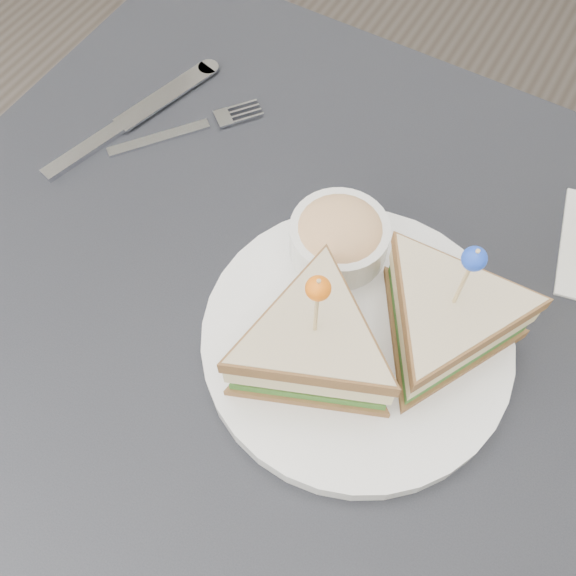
# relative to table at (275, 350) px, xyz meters

# --- Properties ---
(ground_plane) EXTENTS (3.50, 3.50, 0.00)m
(ground_plane) POSITION_rel_table_xyz_m (0.00, 0.00, -0.67)
(ground_plane) COLOR #3F3833
(table) EXTENTS (0.80, 0.80, 0.75)m
(table) POSITION_rel_table_xyz_m (0.00, 0.00, 0.00)
(table) COLOR black
(table) RESTS_ON ground
(plate_meal) EXTENTS (0.33, 0.32, 0.16)m
(plate_meal) POSITION_rel_table_xyz_m (0.09, 0.02, 0.12)
(plate_meal) COLOR white
(plate_meal) RESTS_ON table
(cutlery_fork) EXTENTS (0.12, 0.15, 0.01)m
(cutlery_fork) POSITION_rel_table_xyz_m (-0.20, 0.16, 0.08)
(cutlery_fork) COLOR silver
(cutlery_fork) RESTS_ON table
(cutlery_knife) EXTENTS (0.08, 0.24, 0.01)m
(cutlery_knife) POSITION_rel_table_xyz_m (-0.27, 0.13, 0.08)
(cutlery_knife) COLOR silver
(cutlery_knife) RESTS_ON table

